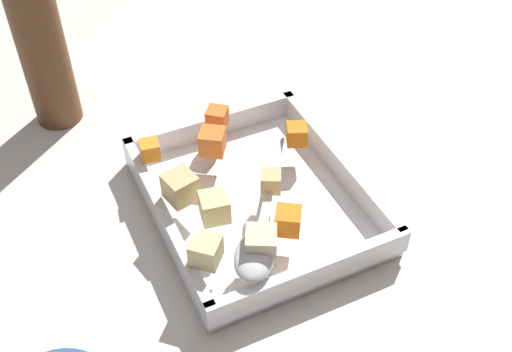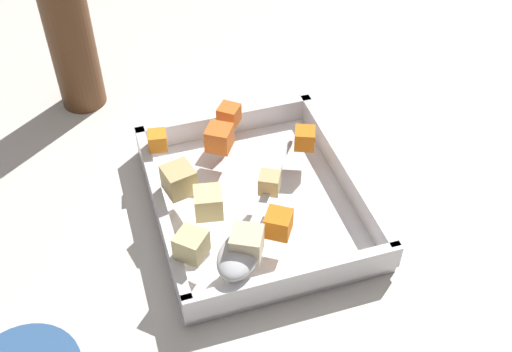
% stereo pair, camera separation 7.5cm
% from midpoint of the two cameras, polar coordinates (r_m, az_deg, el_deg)
% --- Properties ---
extents(ground_plane, '(4.00, 4.00, 0.00)m').
position_cam_midpoint_polar(ground_plane, '(0.79, -2.87, -2.92)').
color(ground_plane, beige).
extents(baking_dish, '(0.29, 0.24, 0.05)m').
position_cam_midpoint_polar(baking_dish, '(0.78, -2.75, -2.44)').
color(baking_dish, silver).
rests_on(baking_dish, ground_plane).
extents(carrot_chunk_front_center, '(0.04, 0.04, 0.03)m').
position_cam_midpoint_polar(carrot_chunk_front_center, '(0.79, -6.69, 3.00)').
color(carrot_chunk_front_center, orange).
rests_on(carrot_chunk_front_center, baking_dish).
extents(carrot_chunk_far_left, '(0.04, 0.04, 0.03)m').
position_cam_midpoint_polar(carrot_chunk_far_left, '(0.83, -5.92, 5.22)').
color(carrot_chunk_far_left, orange).
rests_on(carrot_chunk_far_left, baking_dish).
extents(carrot_chunk_heap_top, '(0.04, 0.04, 0.03)m').
position_cam_midpoint_polar(carrot_chunk_heap_top, '(0.69, -0.05, -4.18)').
color(carrot_chunk_heap_top, orange).
rests_on(carrot_chunk_heap_top, baking_dish).
extents(carrot_chunk_near_left, '(0.03, 0.03, 0.02)m').
position_cam_midpoint_polar(carrot_chunk_near_left, '(0.79, -12.24, 2.21)').
color(carrot_chunk_near_left, orange).
rests_on(carrot_chunk_near_left, baking_dish).
extents(carrot_chunk_near_spoon, '(0.03, 0.03, 0.03)m').
position_cam_midpoint_polar(carrot_chunk_near_spoon, '(0.80, 1.04, 3.68)').
color(carrot_chunk_near_spoon, orange).
rests_on(carrot_chunk_near_spoon, baking_dish).
extents(potato_chunk_corner_ne, '(0.03, 0.03, 0.02)m').
position_cam_midpoint_polar(potato_chunk_corner_ne, '(0.74, -1.55, -0.63)').
color(potato_chunk_corner_ne, tan).
rests_on(potato_chunk_corner_ne, baking_dish).
extents(potato_chunk_center, '(0.04, 0.04, 0.03)m').
position_cam_midpoint_polar(potato_chunk_center, '(0.73, -9.77, -1.15)').
color(potato_chunk_center, tan).
rests_on(potato_chunk_center, baking_dish).
extents(potato_chunk_far_right, '(0.04, 0.04, 0.03)m').
position_cam_midpoint_polar(potato_chunk_far_right, '(0.71, -6.80, -2.96)').
color(potato_chunk_far_right, '#E0CC89').
rests_on(potato_chunk_far_right, baking_dish).
extents(potato_chunk_corner_sw, '(0.04, 0.04, 0.03)m').
position_cam_midpoint_polar(potato_chunk_corner_sw, '(0.67, -2.75, -6.31)').
color(potato_chunk_corner_sw, beige).
rests_on(potato_chunk_corner_sw, baking_dish).
extents(potato_chunk_corner_nw, '(0.04, 0.04, 0.03)m').
position_cam_midpoint_polar(potato_chunk_corner_nw, '(0.67, -7.78, -6.91)').
color(potato_chunk_corner_nw, '#E0CC89').
rests_on(potato_chunk_corner_nw, baking_dish).
extents(serving_spoon, '(0.21, 0.16, 0.02)m').
position_cam_midpoint_polar(serving_spoon, '(0.67, -3.08, -6.52)').
color(serving_spoon, silver).
rests_on(serving_spoon, baking_dish).
extents(pepper_mill, '(0.06, 0.06, 0.23)m').
position_cam_midpoint_polar(pepper_mill, '(0.92, -20.89, 10.09)').
color(pepper_mill, brown).
rests_on(pepper_mill, ground_plane).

